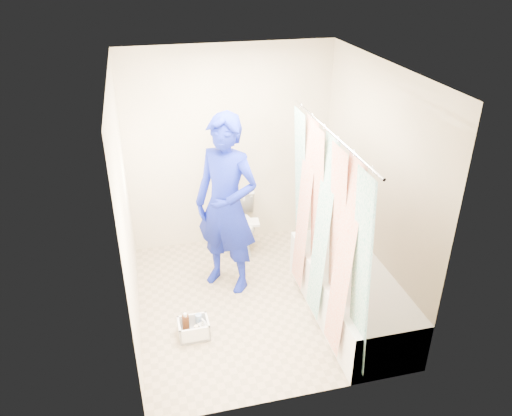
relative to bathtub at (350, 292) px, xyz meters
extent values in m
plane|color=tan|center=(-0.85, 0.43, -0.27)|extent=(2.60, 2.60, 0.00)
cube|color=white|center=(-0.85, 0.43, 2.13)|extent=(2.40, 2.60, 0.02)
cube|color=beige|center=(-0.85, 1.73, 0.93)|extent=(2.40, 0.02, 2.40)
cube|color=beige|center=(-0.85, -0.88, 0.93)|extent=(2.40, 0.02, 2.40)
cube|color=beige|center=(-2.05, 0.43, 0.93)|extent=(0.02, 2.60, 2.40)
cube|color=beige|center=(0.35, 0.43, 0.93)|extent=(0.02, 2.60, 2.40)
cube|color=white|center=(0.00, 0.00, -0.02)|extent=(0.70, 1.75, 0.50)
cube|color=white|center=(0.00, 0.00, 0.19)|extent=(0.58, 1.63, 0.06)
cylinder|color=silver|center=(-0.33, 0.00, 1.68)|extent=(0.02, 1.90, 0.02)
cube|color=silver|center=(-0.33, 0.00, 0.75)|extent=(0.06, 1.75, 1.80)
imported|color=white|center=(-0.78, 1.50, 0.06)|extent=(0.45, 0.69, 0.66)
cube|color=white|center=(-0.79, 1.39, 0.12)|extent=(0.43, 0.23, 0.03)
cylinder|color=black|center=(-0.83, 1.68, 0.37)|extent=(0.03, 0.03, 0.19)
cylinder|color=gold|center=(-0.83, 1.68, 0.48)|extent=(0.05, 0.05, 0.03)
cylinder|color=white|center=(-0.71, 1.67, 0.35)|extent=(0.02, 0.02, 0.16)
imported|color=#1039A4|center=(-1.08, 0.80, 0.69)|extent=(0.83, 0.81, 1.92)
cube|color=white|center=(-1.56, 0.05, -0.25)|extent=(0.29, 0.23, 0.03)
cube|color=white|center=(-1.69, 0.05, -0.18)|extent=(0.02, 0.23, 0.17)
cube|color=white|center=(-1.42, 0.05, -0.18)|extent=(0.02, 0.23, 0.17)
cube|color=white|center=(-1.56, -0.05, -0.18)|extent=(0.29, 0.02, 0.17)
cube|color=white|center=(-1.56, 0.16, -0.18)|extent=(0.29, 0.02, 0.17)
cylinder|color=#45220D|center=(-1.62, 0.09, -0.14)|extent=(0.07, 0.07, 0.19)
cylinder|color=white|center=(-1.50, 0.10, -0.15)|extent=(0.06, 0.06, 0.17)
cylinder|color=beige|center=(-1.54, 0.00, -0.18)|extent=(0.04, 0.04, 0.12)
cylinder|color=#45220D|center=(-1.62, -0.01, -0.21)|extent=(0.06, 0.06, 0.06)
cylinder|color=gold|center=(-1.62, -0.01, -0.18)|extent=(0.06, 0.06, 0.01)
imported|color=white|center=(-1.47, 0.01, -0.15)|extent=(0.11, 0.11, 0.18)
camera|label=1|loc=(-1.84, -3.62, 3.04)|focal=35.00mm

